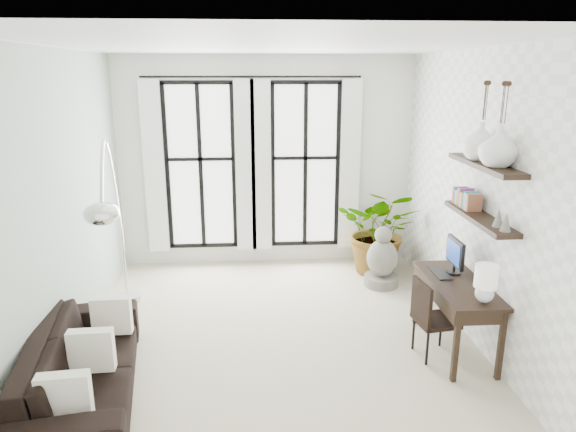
{
  "coord_description": "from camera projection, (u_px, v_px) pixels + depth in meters",
  "views": [
    {
      "loc": [
        -0.2,
        -5.31,
        2.94
      ],
      "look_at": [
        0.19,
        0.3,
        1.36
      ],
      "focal_mm": 32.0,
      "sensor_mm": 36.0,
      "label": 1
    }
  ],
  "objects": [
    {
      "name": "floor",
      "position": [
        274.0,
        337.0,
        5.91
      ],
      "size": [
        5.0,
        5.0,
        0.0
      ],
      "primitive_type": "plane",
      "color": "beige",
      "rests_on": "ground"
    },
    {
      "name": "ceiling",
      "position": [
        271.0,
        45.0,
        5.05
      ],
      "size": [
        5.0,
        5.0,
        0.0
      ],
      "primitive_type": "plane",
      "color": "white",
      "rests_on": "wall_back"
    },
    {
      "name": "wall_left",
      "position": [
        57.0,
        206.0,
        5.33
      ],
      "size": [
        0.0,
        5.0,
        5.0
      ],
      "primitive_type": "plane",
      "rotation": [
        1.57,
        0.0,
        1.57
      ],
      "color": "#A2B4A6",
      "rests_on": "floor"
    },
    {
      "name": "wall_right",
      "position": [
        477.0,
        199.0,
        5.63
      ],
      "size": [
        0.0,
        5.0,
        5.0
      ],
      "primitive_type": "plane",
      "rotation": [
        1.57,
        0.0,
        -1.57
      ],
      "color": "white",
      "rests_on": "floor"
    },
    {
      "name": "wall_back",
      "position": [
        266.0,
        163.0,
        7.88
      ],
      "size": [
        4.5,
        0.0,
        4.5
      ],
      "primitive_type": "plane",
      "rotation": [
        1.57,
        0.0,
        0.0
      ],
      "color": "white",
      "rests_on": "floor"
    },
    {
      "name": "windows",
      "position": [
        253.0,
        166.0,
        7.81
      ],
      "size": [
        3.26,
        0.13,
        2.65
      ],
      "color": "white",
      "rests_on": "wall_back"
    },
    {
      "name": "wall_shelves",
      "position": [
        480.0,
        195.0,
        5.24
      ],
      "size": [
        0.25,
        1.3,
        0.6
      ],
      "color": "black",
      "rests_on": "wall_right"
    },
    {
      "name": "sofa",
      "position": [
        82.0,
        367.0,
        4.7
      ],
      "size": [
        1.26,
        2.4,
        0.67
      ],
      "primitive_type": "imported",
      "rotation": [
        0.0,
        0.0,
        1.74
      ],
      "color": "black",
      "rests_on": "floor"
    },
    {
      "name": "throw_pillows",
      "position": [
        92.0,
        350.0,
        4.66
      ],
      "size": [
        0.4,
        1.52,
        0.4
      ],
      "color": "white",
      "rests_on": "sofa"
    },
    {
      "name": "plant",
      "position": [
        380.0,
        230.0,
        7.66
      ],
      "size": [
        1.51,
        1.43,
        1.32
      ],
      "primitive_type": "imported",
      "rotation": [
        0.0,
        0.0,
        -0.42
      ],
      "color": "#2D7228",
      "rests_on": "floor"
    },
    {
      "name": "desk",
      "position": [
        459.0,
        289.0,
        5.42
      ],
      "size": [
        0.56,
        1.33,
        1.18
      ],
      "color": "black",
      "rests_on": "floor"
    },
    {
      "name": "desk_chair",
      "position": [
        430.0,
        314.0,
        5.39
      ],
      "size": [
        0.46,
        0.46,
        0.86
      ],
      "rotation": [
        0.0,
        0.0,
        0.14
      ],
      "color": "black",
      "rests_on": "floor"
    },
    {
      "name": "arc_lamp",
      "position": [
        110.0,
        186.0,
        5.35
      ],
      "size": [
        0.73,
        2.4,
        2.3
      ],
      "color": "silver",
      "rests_on": "floor"
    },
    {
      "name": "buddha",
      "position": [
        382.0,
        261.0,
        7.25
      ],
      "size": [
        0.48,
        0.48,
        0.87
      ],
      "color": "gray",
      "rests_on": "floor"
    },
    {
      "name": "vase_a",
      "position": [
        499.0,
        147.0,
        4.82
      ],
      "size": [
        0.37,
        0.37,
        0.38
      ],
      "primitive_type": "imported",
      "color": "white",
      "rests_on": "shelf_upper"
    },
    {
      "name": "vase_b",
      "position": [
        481.0,
        141.0,
        5.2
      ],
      "size": [
        0.37,
        0.37,
        0.38
      ],
      "primitive_type": "imported",
      "color": "white",
      "rests_on": "shelf_upper"
    }
  ]
}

